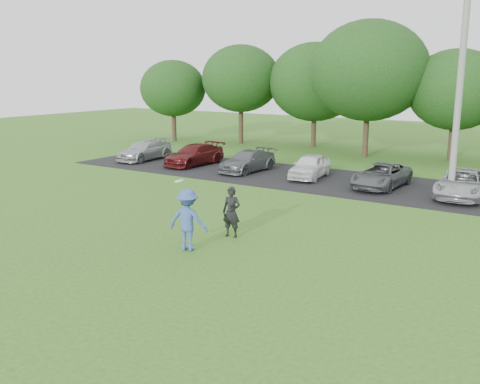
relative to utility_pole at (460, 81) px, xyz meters
name	(u,v)px	position (x,y,z in m)	size (l,w,h in m)	color
ground	(177,256)	(-5.28, -12.15, -5.04)	(100.00, 100.00, 0.00)	#31631C
parking_lot	(343,182)	(-5.28, 0.85, -5.03)	(32.00, 6.50, 0.03)	black
utility_pole	(460,81)	(0.00, 0.00, 0.00)	(0.28, 0.28, 10.09)	gray
frisbee_player	(188,220)	(-5.33, -11.53, -4.08)	(1.38, 1.00, 2.22)	#3B59A6
camera_bystander	(231,212)	(-4.95, -9.68, -4.19)	(0.68, 0.51, 1.70)	black
parked_cars	(334,170)	(-5.75, 0.77, -4.43)	(27.91, 4.62, 1.22)	#AAADB1
tree_row	(430,80)	(-3.77, 10.61, -0.14)	(42.39, 9.85, 8.64)	#38281C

